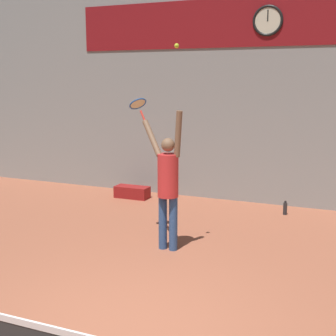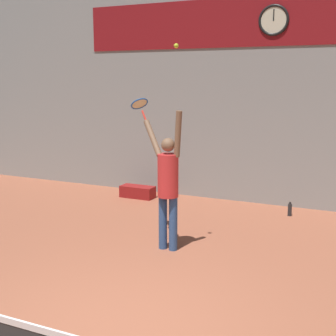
% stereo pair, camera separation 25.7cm
% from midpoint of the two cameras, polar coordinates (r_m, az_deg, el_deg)
% --- Properties ---
extents(ground_plane, '(18.00, 18.00, 0.00)m').
position_cam_midpoint_polar(ground_plane, '(5.13, -5.70, -19.72)').
color(ground_plane, '#9E563D').
extents(back_wall, '(18.00, 0.10, 5.00)m').
position_cam_midpoint_polar(back_wall, '(9.94, 11.82, 9.95)').
color(back_wall, gray).
rests_on(back_wall, ground_plane).
extents(sponsor_banner, '(7.94, 0.02, 0.99)m').
position_cam_midpoint_polar(sponsor_banner, '(9.95, 12.03, 17.13)').
color(sponsor_banner, maroon).
extents(scoreboard_clock, '(0.61, 0.06, 0.61)m').
position_cam_midpoint_polar(scoreboard_clock, '(9.88, 13.52, 17.12)').
color(scoreboard_clock, beige).
extents(tennis_player, '(0.84, 0.53, 2.16)m').
position_cam_midpoint_polar(tennis_player, '(7.09, 1.01, -1.65)').
color(tennis_player, '#2D4C7F').
rests_on(tennis_player, ground_plane).
extents(tennis_racket, '(0.38, 0.38, 0.38)m').
position_cam_midpoint_polar(tennis_racket, '(7.60, -2.47, 7.70)').
color(tennis_racket, red).
extents(tennis_ball, '(0.07, 0.07, 0.07)m').
position_cam_midpoint_polar(tennis_ball, '(6.76, 2.14, 14.67)').
color(tennis_ball, '#CCDB2D').
extents(water_bottle, '(0.08, 0.08, 0.27)m').
position_cam_midpoint_polar(water_bottle, '(9.40, 15.39, -4.91)').
color(water_bottle, '#262628').
rests_on(water_bottle, ground_plane).
extents(equipment_bag, '(0.76, 0.34, 0.26)m').
position_cam_midpoint_polar(equipment_bag, '(10.47, -3.02, -2.91)').
color(equipment_bag, maroon).
rests_on(equipment_bag, ground_plane).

